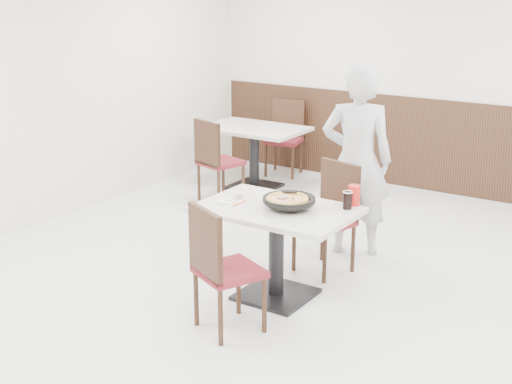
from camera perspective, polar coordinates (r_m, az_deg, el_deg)
The scene contains 20 objects.
floor at distance 5.84m, azimuth 2.15°, elevation -8.11°, with size 7.00×7.00×0.00m, color silver.
wall_back at distance 8.55m, azimuth 14.68°, elevation 9.16°, with size 6.00×0.04×2.80m, color silver.
wall_left at distance 7.38m, azimuth -18.24°, elevation 7.73°, with size 0.04×7.00×2.80m, color silver.
wainscot_back at distance 8.68m, azimuth 14.23°, elevation 3.58°, with size 5.90×0.03×1.10m, color black.
main_table at distance 5.64m, azimuth 1.63°, elevation -4.87°, with size 1.20×0.80×0.75m, color beige, non-canonical shape.
chair_near at distance 5.10m, azimuth -2.13°, elevation -6.11°, with size 0.42×0.42×0.95m, color black, non-canonical shape.
chair_far at distance 6.12m, azimuth 5.48°, elevation -2.20°, with size 0.42×0.42×0.95m, color black, non-canonical shape.
trivet at distance 5.52m, azimuth 2.91°, elevation -1.05°, with size 0.13×0.13×0.04m, color black.
pizza_pan at distance 5.48m, azimuth 2.65°, elevation -0.90°, with size 0.37×0.37×0.01m, color black.
pizza at distance 5.47m, azimuth 2.52°, elevation -0.74°, with size 0.29×0.29×0.02m, color gold.
pizza_server at distance 5.47m, azimuth 2.14°, elevation -0.37°, with size 0.07×0.08×0.00m, color silver.
napkin at distance 5.65m, azimuth -1.94°, elevation -0.78°, with size 0.18×0.18×0.00m, color white.
side_plate at distance 5.65m, azimuth -2.35°, elevation -0.72°, with size 0.16×0.16×0.01m, color white.
fork at distance 5.66m, azimuth -1.72°, elevation -0.57°, with size 0.01×0.15×0.00m, color silver.
cola_glass at distance 5.51m, azimuth 7.33°, elevation -0.69°, with size 0.07×0.07×0.13m, color black.
red_cup at distance 5.60m, azimuth 7.85°, elevation -0.25°, with size 0.09×0.09×0.16m, color red.
diner_person at distance 6.48m, azimuth 8.07°, elevation 2.48°, with size 0.64×0.42×1.74m, color silver.
bg_table_left at distance 8.59m, azimuth -0.15°, elevation 2.77°, with size 1.20×0.80×0.75m, color beige, non-canonical shape.
bg_chair_left_near at distance 8.07m, azimuth -2.84°, elevation 2.55°, with size 0.42×0.42×0.95m, color black, non-canonical shape.
bg_chair_left_far at distance 9.15m, azimuth 2.24°, elevation 4.27°, with size 0.42×0.42×0.95m, color black, non-canonical shape.
Camera 1 is at (2.73, -4.54, 2.46)m, focal length 50.00 mm.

